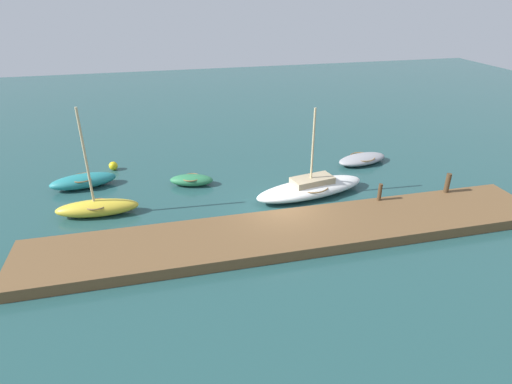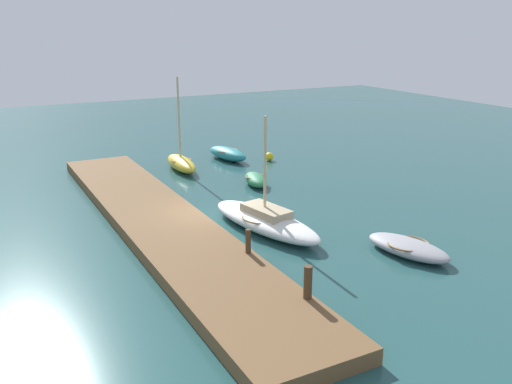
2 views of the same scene
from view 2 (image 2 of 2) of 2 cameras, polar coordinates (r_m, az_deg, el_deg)
ground_plane at (r=25.13m, az=-5.09°, el=-3.04°), size 84.00×84.00×0.00m
dock_platform at (r=24.36m, az=-9.65°, el=-3.24°), size 24.56×3.68×0.51m
sailboat_white at (r=23.85m, az=0.94°, el=-2.89°), size 6.77×3.11×4.96m
rowboat_grey at (r=22.24m, az=15.39°, el=-5.51°), size 3.78×2.29×0.59m
dinghy_green at (r=30.47m, az=-0.03°, el=1.30°), size 2.68×1.62×0.64m
rowboat_yellow at (r=33.88m, az=-7.71°, el=3.01°), size 4.11×1.34×5.60m
rowboat_teal at (r=36.23m, az=-2.95°, el=3.97°), size 3.80×1.90×0.80m
mooring_post_west at (r=20.27m, az=-0.81°, el=-5.08°), size 0.20×0.20×0.91m
mooring_post_mid_west at (r=17.12m, az=5.36°, el=-9.24°), size 0.27×0.27×1.07m
marker_buoy at (r=35.97m, az=1.36°, el=3.67°), size 0.54×0.54×0.54m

